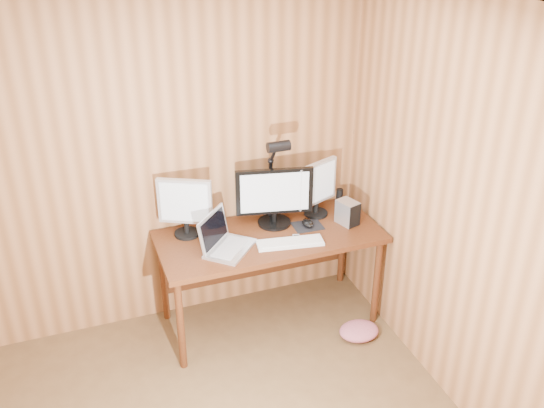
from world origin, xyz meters
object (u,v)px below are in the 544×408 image
keyboard (290,243)px  hard_drive (348,212)px  monitor_right (317,187)px  speaker (339,197)px  desk (266,244)px  desk_lamp (275,167)px  phone (297,238)px  monitor_left (185,206)px  mouse (308,223)px  monitor_center (274,196)px  laptop (223,241)px

keyboard → hard_drive: (0.51, 0.13, 0.08)m
monitor_right → speaker: size_ratio=3.35×
monitor_right → hard_drive: bearing=-74.8°
desk → desk_lamp: (0.11, 0.11, 0.56)m
phone → desk: bearing=143.7°
desk → desk_lamp: bearing=45.6°
phone → desk_lamp: size_ratio=0.15×
monitor_left → mouse: (0.86, -0.18, -0.21)m
speaker → phone: bearing=-143.3°
monitor_center → phone: (0.07, -0.26, -0.22)m
hard_drive → phone: size_ratio=1.79×
laptop → mouse: 0.68m
monitor_center → mouse: 0.32m
laptop → desk_lamp: bearing=-19.4°
mouse → speaker: (0.37, 0.24, 0.04)m
desk → monitor_left: (-0.56, 0.13, 0.36)m
hard_drive → desk: bearing=151.8°
monitor_right → keyboard: monitor_right is taller
monitor_right → keyboard: 0.53m
monitor_center → speaker: monitor_center is taller
desk → phone: 0.28m
monitor_left → hard_drive: bearing=15.1°
hard_drive → monitor_left: bearing=150.6°
speaker → monitor_right: bearing=-158.0°
hard_drive → speaker: bearing=57.4°
desk_lamp → keyboard: bearing=-93.1°
monitor_center → phone: monitor_center is taller
desk_lamp → monitor_right: bearing=-3.1°
monitor_center → keyboard: monitor_center is taller
monitor_right → laptop: bearing=173.3°
phone → monitor_left: bearing=170.1°
laptop → speaker: bearing=-29.7°
desk → desk_lamp: 0.58m
desk → mouse: mouse is taller
keyboard → desk_lamp: (0.02, 0.35, 0.42)m
mouse → phone: bearing=-144.1°
monitor_center → laptop: 0.52m
desk → monitor_left: bearing=167.0°
desk → desk_lamp: desk_lamp is taller
hard_drive → desk_lamp: size_ratio=0.27×
desk_lamp → mouse: bearing=-39.5°
monitor_right → monitor_center: bearing=161.4°
speaker → desk_lamp: bearing=-171.9°
mouse → desk_lamp: (-0.20, 0.16, 0.41)m
hard_drive → desk_lamp: bearing=138.1°
monitor_center → desk_lamp: bearing=77.8°
monitor_center → keyboard: (0.00, -0.31, -0.22)m
phone → monitor_right: bearing=60.7°
keyboard → phone: bearing=44.4°
monitor_left → monitor_right: bearing=24.9°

